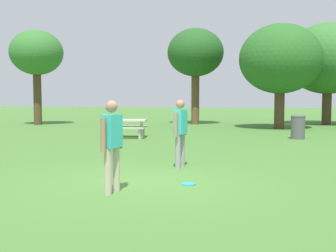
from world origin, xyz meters
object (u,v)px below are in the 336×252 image
(tree_far_right, at_px, (280,59))
(tree_slender_mid, at_px, (328,59))
(picnic_table_near, at_px, (126,124))
(tree_broad_center, at_px, (195,54))
(tree_tall_left, at_px, (37,54))
(person_thrower, at_px, (180,129))
(trash_can_beside_table, at_px, (298,127))
(person_catcher, at_px, (112,140))
(frisbee, at_px, (188,184))

(tree_far_right, height_order, tree_slender_mid, tree_slender_mid)
(picnic_table_near, distance_m, tree_far_right, 9.69)
(tree_broad_center, bearing_deg, tree_tall_left, -164.14)
(person_thrower, xyz_separation_m, tree_slender_mid, (5.68, 17.32, 3.12))
(trash_can_beside_table, distance_m, tree_far_right, 6.33)
(person_catcher, bearing_deg, tree_broad_center, 95.13)
(frisbee, relative_size, tree_far_right, 0.05)
(picnic_table_near, xyz_separation_m, tree_slender_mid, (9.40, 10.62, 3.50))
(tree_slender_mid, bearing_deg, frisbee, -105.00)
(person_thrower, xyz_separation_m, tree_far_right, (2.72, 13.22, 2.78))
(frisbee, xyz_separation_m, tree_broad_center, (-2.86, 17.74, 4.42))
(person_thrower, height_order, tree_tall_left, tree_tall_left)
(trash_can_beside_table, xyz_separation_m, tree_far_right, (-0.57, 5.41, 3.24))
(picnic_table_near, bearing_deg, tree_tall_left, 141.05)
(tree_tall_left, distance_m, tree_far_right, 14.49)
(frisbee, distance_m, picnic_table_near, 9.57)
(tree_far_right, bearing_deg, tree_slender_mid, 54.18)
(frisbee, relative_size, tree_tall_left, 0.05)
(trash_can_beside_table, bearing_deg, frisbee, -105.87)
(tree_broad_center, bearing_deg, person_catcher, -84.87)
(person_thrower, relative_size, tree_far_right, 0.29)
(trash_can_beside_table, distance_m, tree_tall_left, 16.46)
(picnic_table_near, distance_m, tree_broad_center, 10.06)
(frisbee, bearing_deg, picnic_table_near, 116.50)
(person_thrower, distance_m, tree_far_right, 13.78)
(tree_slender_mid, bearing_deg, tree_tall_left, -166.72)
(tree_slender_mid, bearing_deg, trash_can_beside_table, -104.11)
(person_catcher, bearing_deg, tree_far_right, 78.22)
(trash_can_beside_table, xyz_separation_m, tree_slender_mid, (2.39, 9.52, 3.58))
(person_thrower, xyz_separation_m, picnic_table_near, (-3.72, 6.70, -0.38))
(frisbee, bearing_deg, person_catcher, -139.38)
(picnic_table_near, height_order, tree_slender_mid, tree_slender_mid)
(tree_far_right, bearing_deg, person_catcher, -101.78)
(frisbee, distance_m, tree_slender_mid, 20.26)
(tree_tall_left, distance_m, tree_slender_mid, 17.92)
(person_catcher, xyz_separation_m, frisbee, (1.18, 1.01, -0.93))
(tree_tall_left, height_order, tree_far_right, tree_tall_left)
(tree_tall_left, height_order, tree_broad_center, tree_broad_center)
(tree_broad_center, bearing_deg, picnic_table_near, -98.67)
(person_thrower, xyz_separation_m, trash_can_beside_table, (3.29, 7.81, -0.46))
(picnic_table_near, height_order, trash_can_beside_table, trash_can_beside_table)
(picnic_table_near, relative_size, tree_broad_center, 0.32)
(tree_far_right, bearing_deg, person_thrower, -101.63)
(person_thrower, height_order, frisbee, person_thrower)
(person_thrower, bearing_deg, tree_broad_center, 98.30)
(trash_can_beside_table, bearing_deg, person_thrower, -112.87)
(person_catcher, relative_size, tree_far_right, 0.29)
(trash_can_beside_table, relative_size, tree_slender_mid, 0.15)
(tree_far_right, bearing_deg, tree_tall_left, -179.95)
(tree_broad_center, distance_m, tree_far_right, 5.74)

